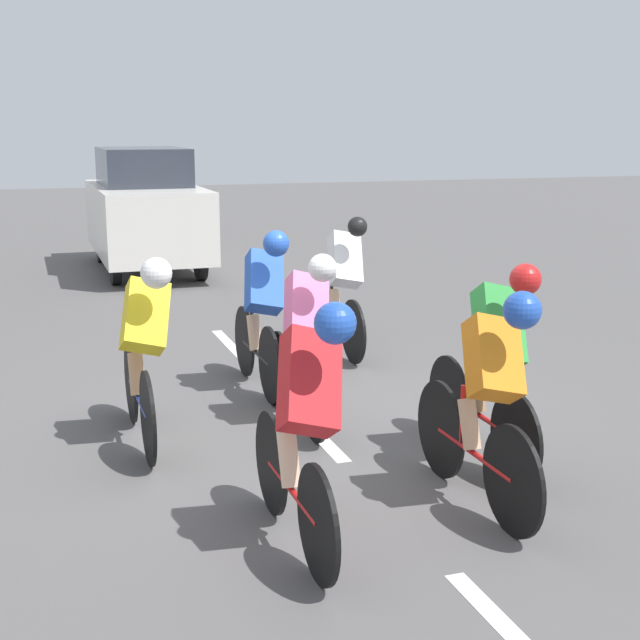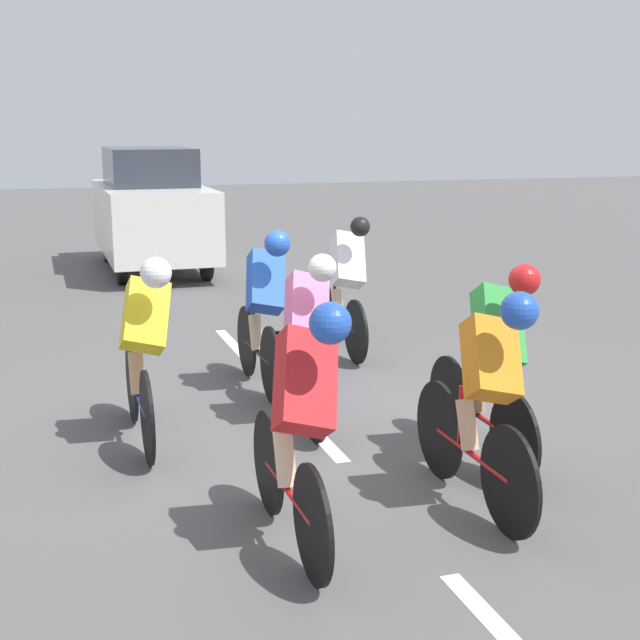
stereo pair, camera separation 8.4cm
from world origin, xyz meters
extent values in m
plane|color=#565454|center=(0.00, 0.00, 0.00)|extent=(60.00, 60.00, 0.00)
cube|color=white|center=(0.00, 0.35, 0.00)|extent=(0.12, 1.40, 0.01)
cube|color=white|center=(0.00, -2.85, 0.00)|extent=(0.12, 1.40, 0.01)
cylinder|color=black|center=(-0.56, 1.50, 0.35)|extent=(0.03, 0.70, 0.70)
cylinder|color=black|center=(-0.56, 2.50, 0.35)|extent=(0.03, 0.70, 0.70)
cylinder|color=red|center=(-0.56, 2.00, 0.35)|extent=(0.04, 1.00, 0.04)
cylinder|color=red|center=(-0.56, 1.83, 0.56)|extent=(0.04, 0.04, 0.42)
cylinder|color=#1999D8|center=(-0.56, 1.95, 0.45)|extent=(0.07, 0.07, 0.16)
cylinder|color=#DBAD84|center=(-0.56, 1.93, 0.53)|extent=(0.12, 0.23, 0.36)
cube|color=orange|center=(-0.62, 2.10, 1.02)|extent=(0.43, 0.46, 0.60)
sphere|color=blue|center=(-0.68, 2.32, 1.38)|extent=(0.24, 0.24, 0.24)
cylinder|color=black|center=(-1.06, -2.62, 0.34)|extent=(0.03, 0.69, 0.69)
cylinder|color=black|center=(-1.06, -1.59, 0.34)|extent=(0.03, 0.69, 0.69)
cylinder|color=black|center=(-1.06, -2.11, 0.34)|extent=(0.04, 1.03, 0.04)
cylinder|color=black|center=(-1.06, -2.29, 0.55)|extent=(0.04, 0.04, 0.42)
cylinder|color=yellow|center=(-1.06, -2.16, 0.44)|extent=(0.07, 0.07, 0.16)
cylinder|color=#DBAD84|center=(-1.06, -2.18, 0.52)|extent=(0.12, 0.23, 0.36)
cube|color=white|center=(-1.12, -2.01, 1.05)|extent=(0.43, 0.50, 0.64)
sphere|color=black|center=(-1.17, -1.79, 1.43)|extent=(0.21, 0.21, 0.21)
cylinder|color=black|center=(-1.01, 0.75, 0.33)|extent=(0.03, 0.67, 0.67)
cylinder|color=black|center=(-1.01, 1.80, 0.33)|extent=(0.03, 0.67, 0.67)
cylinder|color=red|center=(-1.01, 1.27, 0.33)|extent=(0.04, 1.04, 0.04)
cylinder|color=red|center=(-1.01, 1.09, 0.54)|extent=(0.04, 0.04, 0.42)
cylinder|color=green|center=(-1.01, 1.22, 0.43)|extent=(0.07, 0.07, 0.16)
cylinder|color=#9E704C|center=(-1.01, 1.20, 0.51)|extent=(0.12, 0.23, 0.36)
cube|color=green|center=(-1.08, 1.37, 1.04)|extent=(0.45, 0.50, 0.66)
sphere|color=red|center=(-1.14, 1.59, 1.42)|extent=(0.23, 0.23, 0.23)
cylinder|color=black|center=(0.14, -1.50, 0.36)|extent=(0.03, 0.71, 0.71)
cylinder|color=black|center=(0.14, -0.54, 0.36)|extent=(0.03, 0.71, 0.71)
cylinder|color=black|center=(0.14, -1.02, 0.36)|extent=(0.04, 0.96, 0.04)
cylinder|color=black|center=(0.14, -1.19, 0.57)|extent=(0.04, 0.04, 0.42)
cylinder|color=#1999D8|center=(0.14, -1.07, 0.46)|extent=(0.07, 0.07, 0.16)
cylinder|color=#DBAD84|center=(0.14, -1.10, 0.54)|extent=(0.12, 0.23, 0.36)
cube|color=blue|center=(0.08, -0.92, 1.05)|extent=(0.43, 0.49, 0.63)
sphere|color=blue|center=(0.02, -0.70, 1.44)|extent=(0.24, 0.24, 0.24)
cylinder|color=black|center=(0.75, 1.71, 0.34)|extent=(0.03, 0.68, 0.68)
cylinder|color=black|center=(0.75, 2.68, 0.34)|extent=(0.03, 0.68, 0.68)
cylinder|color=red|center=(0.75, 2.19, 0.34)|extent=(0.04, 0.96, 0.04)
cylinder|color=red|center=(0.75, 2.03, 0.55)|extent=(0.04, 0.04, 0.42)
cylinder|color=white|center=(0.75, 2.14, 0.44)|extent=(0.07, 0.07, 0.16)
cylinder|color=beige|center=(0.75, 2.12, 0.52)|extent=(0.12, 0.23, 0.36)
cube|color=red|center=(0.68, 2.29, 1.04)|extent=(0.47, 0.50, 0.66)
sphere|color=blue|center=(0.60, 2.51, 1.43)|extent=(0.24, 0.24, 0.24)
cylinder|color=black|center=(0.07, -0.47, 0.34)|extent=(0.03, 0.68, 0.68)
cylinder|color=black|center=(0.07, 0.54, 0.34)|extent=(0.03, 0.68, 0.68)
cylinder|color=red|center=(0.07, 0.03, 0.34)|extent=(0.04, 1.01, 0.04)
cylinder|color=red|center=(0.07, -0.15, 0.55)|extent=(0.04, 0.04, 0.42)
cylinder|color=white|center=(0.07, -0.02, 0.44)|extent=(0.07, 0.07, 0.16)
cylinder|color=#9E704C|center=(0.07, -0.04, 0.52)|extent=(0.12, 0.23, 0.36)
cube|color=pink|center=(0.01, 0.13, 1.02)|extent=(0.45, 0.47, 0.61)
sphere|color=white|center=(-0.06, 0.35, 1.37)|extent=(0.23, 0.23, 0.23)
cylinder|color=black|center=(1.39, -0.43, 0.36)|extent=(0.03, 0.72, 0.72)
cylinder|color=black|center=(1.39, 0.61, 0.36)|extent=(0.03, 0.72, 0.72)
cylinder|color=navy|center=(1.39, 0.09, 0.36)|extent=(0.04, 1.05, 0.04)
cylinder|color=navy|center=(1.39, -0.09, 0.57)|extent=(0.04, 0.04, 0.42)
cylinder|color=green|center=(1.39, 0.04, 0.46)|extent=(0.07, 0.07, 0.16)
cylinder|color=tan|center=(1.39, 0.01, 0.54)|extent=(0.12, 0.23, 0.36)
cube|color=yellow|center=(1.33, 0.19, 1.04)|extent=(0.45, 0.48, 0.62)
sphere|color=white|center=(1.26, 0.41, 1.41)|extent=(0.24, 0.24, 0.24)
cylinder|color=black|center=(-0.53, -7.22, 0.32)|extent=(0.14, 0.64, 0.64)
cylinder|color=black|center=(0.83, -7.22, 0.32)|extent=(0.14, 0.64, 0.64)
cylinder|color=black|center=(-0.53, -9.73, 0.32)|extent=(0.14, 0.64, 0.64)
cylinder|color=black|center=(0.83, -9.73, 0.32)|extent=(0.14, 0.64, 0.64)
cube|color=silver|center=(0.15, -8.47, 0.89)|extent=(1.70, 4.04, 1.14)
cube|color=#2D333D|center=(0.15, -8.68, 1.78)|extent=(1.39, 2.22, 0.63)
camera|label=1|loc=(2.18, 6.97, 2.49)|focal=50.00mm
camera|label=2|loc=(2.10, 7.00, 2.49)|focal=50.00mm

